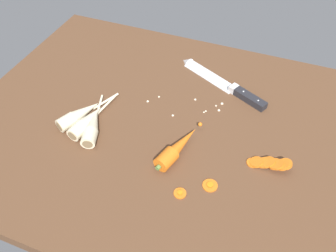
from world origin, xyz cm
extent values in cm
cube|color=brown|center=(0.00, 0.00, -2.00)|extent=(120.00, 90.00, 4.00)
cube|color=silver|center=(4.31, 25.50, 0.25)|extent=(19.90, 12.75, 0.50)
cone|color=silver|center=(-5.75, 30.42, 0.25)|extent=(4.44, 4.88, 3.96)
cube|color=silver|center=(13.29, 21.10, 1.10)|extent=(3.09, 3.52, 2.20)
cube|color=#232328|center=(19.13, 18.24, 1.10)|extent=(11.11, 7.35, 2.20)
sphere|color=silver|center=(16.62, 19.47, 2.20)|extent=(0.50, 0.50, 0.50)
sphere|color=silver|center=(21.64, 17.01, 2.20)|extent=(0.50, 0.50, 0.50)
cylinder|color=orange|center=(4.03, -13.60, 2.10)|extent=(5.57, 6.45, 4.20)
cone|color=orange|center=(5.87, -7.27, 2.10)|extent=(7.52, 13.77, 3.99)
sphere|color=orange|center=(8.38, 1.34, 2.10)|extent=(1.20, 1.20, 1.20)
cylinder|color=#5B7F3D|center=(3.09, -16.81, 2.10)|extent=(1.43, 1.30, 1.20)
cylinder|color=beige|center=(-18.14, -14.17, 2.00)|extent=(5.30, 5.81, 4.00)
cone|color=beige|center=(-20.22, -7.83, 2.00)|extent=(6.27, 9.30, 3.80)
cylinder|color=beige|center=(-22.35, -1.33, 1.10)|extent=(3.55, 9.00, 0.70)
cylinder|color=#7A6647|center=(-17.39, -16.45, 2.00)|extent=(2.75, 1.16, 2.80)
cylinder|color=beige|center=(-22.44, -13.07, 2.00)|extent=(4.61, 5.19, 4.00)
cone|color=beige|center=(-21.54, -6.64, 2.00)|extent=(4.92, 8.77, 3.80)
cylinder|color=beige|center=(-20.61, -0.04, 1.10)|extent=(1.94, 9.01, 0.70)
cylinder|color=#7A6647|center=(-22.77, -15.39, 2.00)|extent=(2.81, 0.69, 2.80)
cylinder|color=beige|center=(-27.09, -11.40, 2.00)|extent=(5.64, 6.11, 4.00)
cone|color=beige|center=(-24.35, -5.14, 2.00)|extent=(6.99, 9.53, 3.80)
cylinder|color=beige|center=(-21.54, 1.27, 1.10)|extent=(4.44, 8.94, 0.70)
cylinder|color=#7A6647|center=(-28.08, -13.65, 2.00)|extent=(2.68, 1.40, 2.80)
cylinder|color=orange|center=(24.86, -5.20, 0.35)|extent=(3.16, 3.16, 0.70)
cylinder|color=orange|center=(25.71, -4.98, 0.60)|extent=(3.56, 3.51, 1.81)
cylinder|color=orange|center=(27.24, -4.84, 0.84)|extent=(3.25, 3.18, 1.73)
cylinder|color=orange|center=(28.00, -4.64, 1.08)|extent=(3.44, 3.37, 1.70)
cylinder|color=orange|center=(28.70, -4.40, 1.33)|extent=(3.39, 3.35, 1.93)
cylinder|color=orange|center=(30.16, -4.72, 1.57)|extent=(3.53, 3.51, 2.02)
cylinder|color=orange|center=(30.82, -4.84, 1.82)|extent=(3.33, 3.32, 2.08)
cylinder|color=orange|center=(31.98, -4.66, 2.06)|extent=(3.55, 3.55, 2.14)
cylinder|color=orange|center=(32.63, -4.36, 2.31)|extent=(3.53, 3.47, 1.72)
cylinder|color=orange|center=(16.51, -15.96, 0.35)|extent=(3.80, 3.80, 0.70)
cylinder|color=orange|center=(16.51, -15.96, 0.62)|extent=(1.60, 1.60, 0.16)
cylinder|color=orange|center=(10.38, -20.75, 0.35)|extent=(3.12, 3.12, 0.70)
cylinder|color=orange|center=(10.38, -20.75, 0.62)|extent=(1.31, 1.31, 0.16)
sphere|color=beige|center=(-0.74, 3.83, 0.36)|extent=(0.71, 0.71, 0.71)
sphere|color=beige|center=(11.50, 14.09, 0.42)|extent=(0.84, 0.84, 0.84)
sphere|color=beige|center=(7.84, 9.15, 0.29)|extent=(0.58, 0.58, 0.58)
sphere|color=beige|center=(-10.12, 6.82, 0.38)|extent=(0.76, 0.76, 0.76)
sphere|color=beige|center=(10.05, 12.51, 0.30)|extent=(0.60, 0.60, 0.60)
sphere|color=beige|center=(-7.72, 10.03, 0.33)|extent=(0.65, 0.65, 0.65)
sphere|color=beige|center=(3.27, 12.91, 0.36)|extent=(0.72, 0.72, 0.72)
sphere|color=beige|center=(11.40, 10.87, 0.41)|extent=(0.81, 0.81, 0.81)
sphere|color=beige|center=(7.43, 8.49, 0.27)|extent=(0.55, 0.55, 0.55)
camera|label=1|loc=(24.25, -64.52, 71.91)|focal=36.98mm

